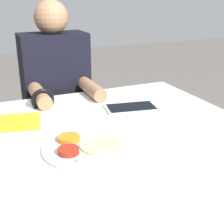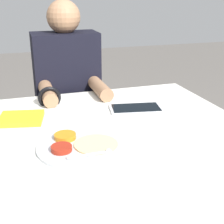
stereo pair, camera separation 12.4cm
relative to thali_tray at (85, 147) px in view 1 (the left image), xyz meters
name	(u,v)px [view 1 (the left image)]	position (x,y,z in m)	size (l,w,h in m)	color
dining_table	(97,208)	(0.09, 0.14, -0.38)	(1.25, 0.98, 0.75)	silver
thali_tray	(85,147)	(0.00, 0.00, 0.00)	(0.30, 0.30, 0.03)	#B7BABF
red_notebook	(18,123)	(-0.18, 0.31, 0.00)	(0.21, 0.18, 0.02)	silver
tablet_device	(131,107)	(0.33, 0.29, 0.00)	(0.26, 0.17, 0.01)	#B7B7BC
person_diner	(58,115)	(0.09, 0.77, -0.18)	(0.37, 0.46, 1.22)	black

